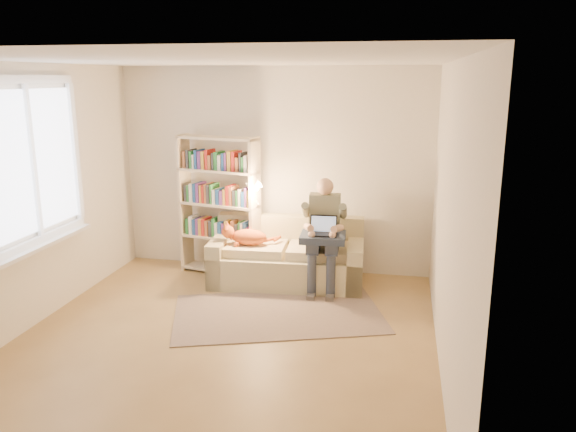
% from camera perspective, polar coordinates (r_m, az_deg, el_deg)
% --- Properties ---
extents(floor, '(4.50, 4.50, 0.00)m').
position_cam_1_polar(floor, '(5.51, -6.70, -12.69)').
color(floor, olive).
rests_on(floor, ground).
extents(ceiling, '(4.00, 4.50, 0.02)m').
position_cam_1_polar(ceiling, '(4.93, -7.58, 15.45)').
color(ceiling, white).
rests_on(ceiling, wall_back).
extents(wall_left, '(0.02, 4.50, 2.60)m').
position_cam_1_polar(wall_left, '(6.00, -25.55, 1.41)').
color(wall_left, silver).
rests_on(wall_left, floor).
extents(wall_right, '(0.02, 4.50, 2.60)m').
position_cam_1_polar(wall_right, '(4.83, 16.03, -0.52)').
color(wall_right, silver).
rests_on(wall_right, floor).
extents(wall_back, '(4.00, 0.02, 2.60)m').
position_cam_1_polar(wall_back, '(7.19, -1.43, 4.64)').
color(wall_back, silver).
rests_on(wall_back, floor).
extents(wall_front, '(4.00, 0.02, 2.60)m').
position_cam_1_polar(wall_front, '(3.12, -20.44, -8.81)').
color(wall_front, silver).
rests_on(wall_front, floor).
extents(window, '(0.12, 1.52, 1.69)m').
position_cam_1_polar(window, '(6.11, -24.12, 2.49)').
color(window, white).
rests_on(window, wall_left).
extents(sofa, '(1.88, 0.94, 0.78)m').
position_cam_1_polar(sofa, '(6.89, -0.05, -4.49)').
color(sofa, tan).
rests_on(sofa, floor).
extents(person, '(0.40, 0.60, 1.32)m').
position_cam_1_polar(person, '(6.58, 3.66, -1.25)').
color(person, slate).
rests_on(person, sofa).
extents(cat, '(0.65, 0.26, 0.24)m').
position_cam_1_polar(cat, '(6.76, -3.94, -2.08)').
color(cat, orange).
rests_on(cat, sofa).
extents(blanket, '(0.54, 0.45, 0.08)m').
position_cam_1_polar(blanket, '(6.48, 3.19, -2.15)').
color(blanket, '#252F41').
rests_on(blanket, person).
extents(laptop, '(0.33, 0.28, 0.26)m').
position_cam_1_polar(laptop, '(6.47, 3.21, -1.35)').
color(laptop, black).
rests_on(laptop, blanket).
extents(bookshelf, '(1.16, 0.55, 1.77)m').
position_cam_1_polar(bookshelf, '(7.09, -6.99, 1.74)').
color(bookshelf, beige).
rests_on(bookshelf, floor).
extents(rug, '(2.48, 1.93, 0.01)m').
position_cam_1_polar(rug, '(6.08, -1.02, -9.87)').
color(rug, '#806C5D').
rests_on(rug, floor).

